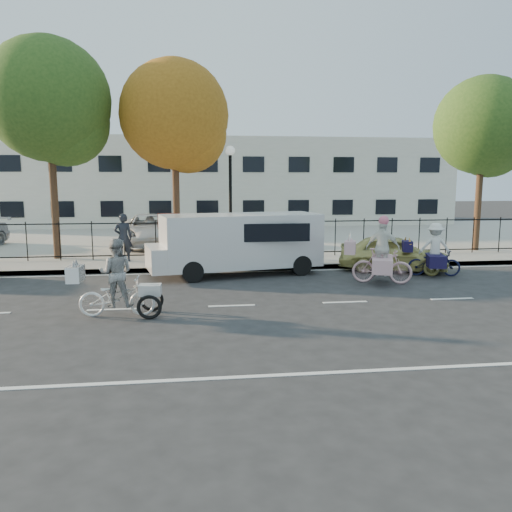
{
  "coord_description": "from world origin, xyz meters",
  "views": [
    {
      "loc": [
        -0.95,
        -12.43,
        3.2
      ],
      "look_at": [
        0.78,
        1.2,
        1.1
      ],
      "focal_mm": 35.0,
      "sensor_mm": 36.0,
      "label": 1
    }
  ],
  "objects": [
    {
      "name": "tree_east",
      "position": [
        11.52,
        8.0,
        5.29
      ],
      "size": [
        4.12,
        4.12,
        7.56
      ],
      "color": "#442D1D",
      "rests_on": "ground"
    },
    {
      "name": "tree_west",
      "position": [
        -6.12,
        7.84,
        5.96
      ],
      "size": [
        4.64,
        4.64,
        8.51
      ],
      "color": "#442D1D",
      "rests_on": "ground"
    },
    {
      "name": "sidewalk",
      "position": [
        0.0,
        6.1,
        0.07
      ],
      "size": [
        60.0,
        2.2,
        0.15
      ],
      "primitive_type": "cube",
      "color": "#A8A399",
      "rests_on": "ground"
    },
    {
      "name": "road_markings",
      "position": [
        0.0,
        0.0,
        0.01
      ],
      "size": [
        60.0,
        9.52,
        0.01
      ],
      "primitive_type": null,
      "color": "silver",
      "rests_on": "ground"
    },
    {
      "name": "unicorn_bike",
      "position": [
        4.83,
        2.24,
        0.78
      ],
      "size": [
        2.14,
        1.56,
        2.12
      ],
      "rotation": [
        0.0,
        0.0,
        1.21
      ],
      "color": "#DAA6AD",
      "rests_on": "ground"
    },
    {
      "name": "lot_car_c",
      "position": [
        -0.39,
        11.04,
        0.83
      ],
      "size": [
        2.49,
        4.38,
        1.37
      ],
      "primitive_type": "imported",
      "rotation": [
        0.0,
        0.0,
        -0.27
      ],
      "color": "#494B50",
      "rests_on": "parking_lot"
    },
    {
      "name": "gold_sedan",
      "position": [
        6.06,
        4.24,
        0.64
      ],
      "size": [
        4.05,
        2.7,
        1.28
      ],
      "primitive_type": "imported",
      "rotation": [
        0.0,
        0.0,
        1.22
      ],
      "color": "#C5BD6B",
      "rests_on": "ground"
    },
    {
      "name": "iron_fence",
      "position": [
        0.0,
        7.2,
        0.9
      ],
      "size": [
        58.0,
        0.06,
        1.5
      ],
      "primitive_type": null,
      "color": "black",
      "rests_on": "sidewalk"
    },
    {
      "name": "tree_mid",
      "position": [
        -1.47,
        8.26,
        5.56
      ],
      "size": [
        4.33,
        4.33,
        7.94
      ],
      "color": "#442D1D",
      "rests_on": "ground"
    },
    {
      "name": "street_sign",
      "position": [
        -1.85,
        6.8,
        1.42
      ],
      "size": [
        0.85,
        0.06,
        1.8
      ],
      "color": "black",
      "rests_on": "sidewalk"
    },
    {
      "name": "lamppost",
      "position": [
        0.5,
        6.8,
        3.11
      ],
      "size": [
        0.36,
        0.36,
        4.33
      ],
      "color": "black",
      "rests_on": "sidewalk"
    },
    {
      "name": "white_van",
      "position": [
        0.56,
        4.33,
        1.14
      ],
      "size": [
        6.1,
        2.95,
        2.06
      ],
      "rotation": [
        0.0,
        0.0,
        0.2
      ],
      "color": "white",
      "rests_on": "ground"
    },
    {
      "name": "ground",
      "position": [
        0.0,
        0.0,
        0.0
      ],
      "size": [
        120.0,
        120.0,
        0.0
      ],
      "primitive_type": "plane",
      "color": "#333334"
    },
    {
      "name": "lot_car_b",
      "position": [
        -2.91,
        11.14,
        0.89
      ],
      "size": [
        3.09,
        5.58,
        1.48
      ],
      "primitive_type": "imported",
      "rotation": [
        0.0,
        0.0,
        0.13
      ],
      "color": "silver",
      "rests_on": "parking_lot"
    },
    {
      "name": "zebra_trike",
      "position": [
        -2.76,
        -0.62,
        0.72
      ],
      "size": [
        2.16,
        0.83,
        1.86
      ],
      "rotation": [
        0.0,
        0.0,
        1.53
      ],
      "color": "white",
      "rests_on": "ground"
    },
    {
      "name": "parking_lot",
      "position": [
        0.0,
        15.0,
        0.07
      ],
      "size": [
        60.0,
        15.6,
        0.15
      ],
      "primitive_type": "cube",
      "color": "#A8A399",
      "rests_on": "ground"
    },
    {
      "name": "pedestrian",
      "position": [
        -3.57,
        6.72,
        1.06
      ],
      "size": [
        0.72,
        0.53,
        1.81
      ],
      "primitive_type": "imported",
      "rotation": [
        0.0,
        0.0,
        3.29
      ],
      "color": "black",
      "rests_on": "sidewalk"
    },
    {
      "name": "bull_bike",
      "position": [
        7.04,
        3.21,
        0.71
      ],
      "size": [
        1.98,
        1.39,
        1.79
      ],
      "rotation": [
        0.0,
        0.0,
        1.31
      ],
      "color": "black",
      "rests_on": "ground"
    },
    {
      "name": "building",
      "position": [
        0.0,
        25.0,
        3.0
      ],
      "size": [
        34.0,
        10.0,
        6.0
      ],
      "primitive_type": "cube",
      "color": "silver",
      "rests_on": "ground"
    },
    {
      "name": "curb",
      "position": [
        0.0,
        5.05,
        0.07
      ],
      "size": [
        60.0,
        0.1,
        0.15
      ],
      "primitive_type": "cube",
      "color": "#A8A399",
      "rests_on": "ground"
    }
  ]
}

